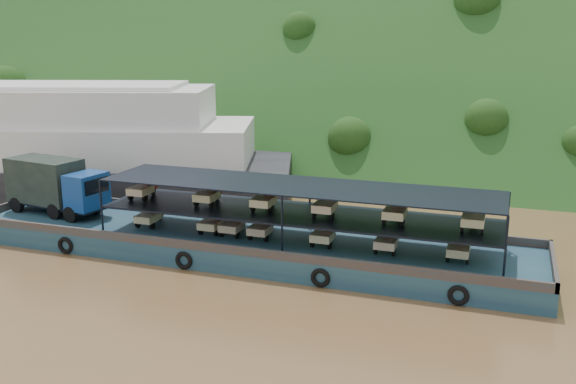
% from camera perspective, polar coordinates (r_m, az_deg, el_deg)
% --- Properties ---
extents(ground, '(160.00, 160.00, 0.00)m').
position_cam_1_polar(ground, '(38.13, 1.36, -5.94)').
color(ground, brown).
rests_on(ground, ground).
extents(hillside, '(140.00, 39.60, 39.60)m').
position_cam_1_polar(hillside, '(72.16, 10.23, 3.35)').
color(hillside, '#173B15').
rests_on(hillside, ground).
extents(cargo_barge, '(35.00, 7.18, 4.85)m').
position_cam_1_polar(cargo_barge, '(39.26, -6.13, -3.56)').
color(cargo_barge, '#142E49').
rests_on(cargo_barge, ground).
extents(passenger_ferry, '(45.79, 24.13, 9.01)m').
position_cam_1_polar(passenger_ferry, '(57.75, -22.52, 3.84)').
color(passenger_ferry, black).
rests_on(passenger_ferry, ground).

